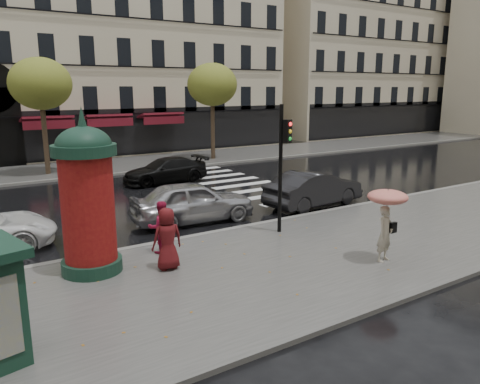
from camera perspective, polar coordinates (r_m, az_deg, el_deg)
ground at (r=13.60m, az=1.64°, el=-8.81°), size 160.00×160.00×0.00m
near_sidewalk at (r=13.20m, az=2.89°, el=-9.22°), size 90.00×7.00×0.12m
far_sidewalk at (r=30.67m, az=-19.02°, el=2.68°), size 90.00×6.00×0.12m
near_kerb at (r=15.99m, az=-4.51°, el=-5.27°), size 90.00×0.25×0.14m
far_kerb at (r=27.80m, az=-17.47°, el=1.85°), size 90.00×0.25×0.14m
zebra_crossing at (r=24.48m, az=0.41°, el=0.89°), size 3.60×11.75×0.01m
bldg_far_corner at (r=42.99m, az=-15.80°, el=20.60°), size 26.00×14.00×22.90m
bldg_far_right at (r=58.07m, az=13.13°, el=18.51°), size 24.00×14.00×22.90m
tree_far_left at (r=28.88m, az=-23.16°, el=11.99°), size 3.40×3.40×6.64m
tree_far_right at (r=32.71m, az=-3.40°, el=12.90°), size 3.40×3.40×6.64m
woman_umbrella at (r=13.73m, az=17.44°, el=-2.46°), size 1.11×1.11×2.14m
woman_red at (r=14.13m, az=-9.62°, el=-4.24°), size 0.86×0.72×1.59m
man_burgundy at (r=12.83m, az=-8.86°, el=-5.65°), size 0.87×0.59×1.71m
morris_column at (r=12.82m, az=-18.12°, el=-0.36°), size 1.63×1.63×4.40m
traffic_light at (r=15.61m, az=5.24°, el=4.35°), size 0.32×0.43×4.32m
car_silver at (r=17.63m, az=-5.80°, el=-1.17°), size 4.78×2.26×1.58m
car_darkgrey at (r=20.17m, az=9.01°, el=0.41°), size 4.78×2.08×1.53m
car_black at (r=25.27m, az=-9.10°, el=2.61°), size 4.59×1.91×1.32m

